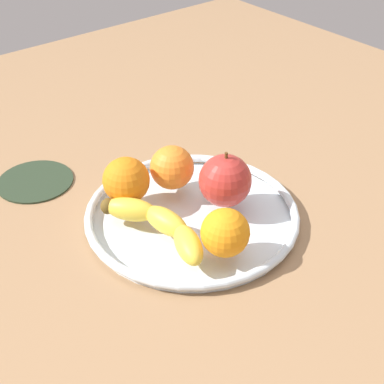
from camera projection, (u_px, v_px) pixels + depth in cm
name	position (u px, v px, depth cm)	size (l,w,h in cm)	color
ground_plane	(192.00, 231.00, 81.43)	(148.39, 148.39, 4.00)	#99734F
fruit_bowl	(192.00, 215.00, 79.73)	(29.98, 29.98, 1.80)	silver
banana	(159.00, 224.00, 74.08)	(18.54, 7.78, 3.18)	yellow
apple	(225.00, 181.00, 78.46)	(7.42, 7.42, 8.22)	#B5302A
orange_front_right	(172.00, 167.00, 82.06)	(6.43, 6.43, 6.43)	orange
orange_back_left	(126.00, 180.00, 79.17)	(6.65, 6.65, 6.65)	orange
orange_front_left	(225.00, 233.00, 70.27)	(6.21, 6.21, 6.21)	orange
ambient_coaster	(35.00, 180.00, 87.71)	(11.64, 11.64, 0.60)	#273523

